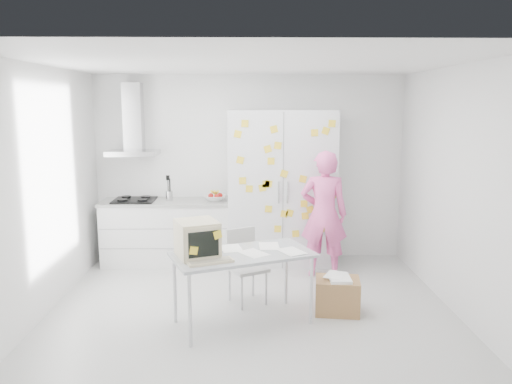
{
  "coord_description": "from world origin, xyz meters",
  "views": [
    {
      "loc": [
        -0.04,
        -5.31,
        2.28
      ],
      "look_at": [
        0.07,
        0.64,
        1.23
      ],
      "focal_mm": 35.0,
      "sensor_mm": 36.0,
      "label": 1
    }
  ],
  "objects_px": {
    "desk": "(214,246)",
    "cardboard_box": "(337,295)",
    "person": "(324,214)",
    "chair": "(245,261)"
  },
  "relations": [
    {
      "from": "person",
      "to": "desk",
      "type": "height_order",
      "value": "person"
    },
    {
      "from": "desk",
      "to": "chair",
      "type": "relative_size",
      "value": 1.85
    },
    {
      "from": "desk",
      "to": "cardboard_box",
      "type": "bearing_deg",
      "value": -7.65
    },
    {
      "from": "cardboard_box",
      "to": "desk",
      "type": "bearing_deg",
      "value": -165.93
    },
    {
      "from": "desk",
      "to": "chair",
      "type": "bearing_deg",
      "value": 44.06
    },
    {
      "from": "chair",
      "to": "cardboard_box",
      "type": "bearing_deg",
      "value": -46.2
    },
    {
      "from": "desk",
      "to": "chair",
      "type": "xyz_separation_m",
      "value": [
        0.3,
        0.67,
        -0.37
      ]
    },
    {
      "from": "person",
      "to": "chair",
      "type": "distance_m",
      "value": 1.4
    },
    {
      "from": "person",
      "to": "chair",
      "type": "height_order",
      "value": "person"
    },
    {
      "from": "desk",
      "to": "cardboard_box",
      "type": "relative_size",
      "value": 3.01
    }
  ]
}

